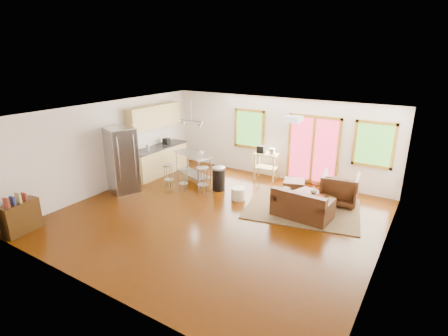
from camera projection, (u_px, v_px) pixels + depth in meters
The scene contains 29 objects.
floor at pixel (218, 217), 8.78m from camera, with size 7.50×7.00×0.02m, color #331501.
ceiling at pixel (217, 113), 7.95m from camera, with size 7.50×7.00×0.02m, color white.
back_wall at pixel (277, 138), 11.18m from camera, with size 7.50×0.02×2.60m, color silver.
left_wall at pixel (111, 146), 10.26m from camera, with size 0.02×7.00×2.60m, color silver.
right_wall at pixel (387, 201), 6.46m from camera, with size 0.02×7.00×2.60m, color silver.
front_wall at pixel (96, 226), 5.54m from camera, with size 7.50×0.02×2.60m, color silver.
window_left at pixel (249, 129), 11.58m from camera, with size 1.10×0.05×1.30m.
french_doors at pixel (313, 150), 10.60m from camera, with size 1.60×0.05×2.10m.
window_right at pixel (374, 145), 9.61m from camera, with size 1.10×0.05×1.30m.
rug at pixel (302, 208), 9.18m from camera, with size 2.85×2.19×0.03m, color #445C39.
loveseat at pixel (302, 207), 8.62m from camera, with size 1.45×0.89×0.75m.
coffee_table at pixel (313, 196), 9.15m from camera, with size 1.13×0.89×0.40m.
armchair at pixel (340, 187), 9.39m from camera, with size 0.93×0.87×0.95m, color #321B0D.
ottoman at pixel (294, 187), 10.18m from camera, with size 0.58×0.58×0.39m, color #321B0D.
pouf at pixel (238, 194), 9.74m from camera, with size 0.39×0.39×0.34m, color beige.
vase at pixel (314, 189), 9.19m from camera, with size 0.22×0.22×0.29m.
book at pixel (316, 191), 8.92m from camera, with size 0.23×0.03×0.31m, color maroon.
cabinets at pixel (158, 147), 11.61m from camera, with size 0.64×2.24×2.30m.
refrigerator at pixel (122, 160), 10.08m from camera, with size 0.98×0.96×1.91m.
island at pixel (193, 162), 10.99m from camera, with size 1.54×1.02×0.90m.
cup at pixel (201, 152), 10.65m from camera, with size 0.13×0.10×0.13m, color white.
bar_stool_a at pixel (168, 170), 10.61m from camera, with size 0.42×0.42×0.69m.
bar_stool_b at pixel (183, 174), 10.32m from camera, with size 0.39×0.39×0.66m.
bar_stool_c at pixel (202, 174), 10.11m from camera, with size 0.41×0.41×0.77m.
trash_can at pixel (219, 178), 10.36m from camera, with size 0.43×0.43×0.71m.
kitchen_cart at pixel (266, 157), 11.08m from camera, with size 0.77×0.54×1.11m.
bookshelf at pixel (21, 217), 7.90m from camera, with size 0.43×0.86×0.97m.
ceiling_flush at pixel (293, 119), 7.64m from camera, with size 0.35×0.35×0.12m, color white.
pendant_light at pixel (191, 124), 10.34m from camera, with size 0.80×0.18×0.79m.
Camera 1 is at (4.36, -6.63, 3.93)m, focal length 28.00 mm.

